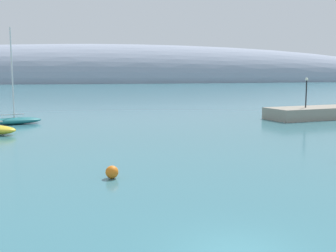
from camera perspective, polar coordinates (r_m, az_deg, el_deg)
The scene contains 5 objects.
breakwater_rocks at distance 57.06m, azimuth 20.69°, elevation 1.76°, with size 16.17×4.74×1.45m, color gray.
distant_ridge at distance 233.32m, azimuth -5.78°, elevation 5.95°, with size 382.72×54.28×41.25m, color #8E99AD.
sailboat_teal_mid_mooring at distance 50.00m, azimuth -20.22°, elevation 0.82°, with size 6.20×3.43×10.72m.
mooring_buoy_orange at distance 23.49m, azimuth -7.65°, elevation -6.24°, with size 0.72×0.72×0.72m, color orange.
harbor_lamp_post at distance 54.61m, azimuth 18.35°, elevation 4.84°, with size 0.36×0.36×3.70m.
Camera 1 is at (-5.24, -12.16, 5.89)m, focal length 44.71 mm.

